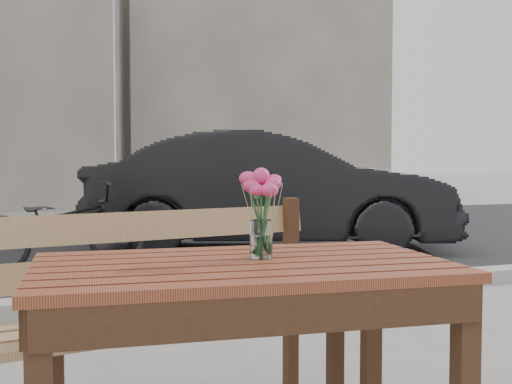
{
  "coord_description": "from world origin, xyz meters",
  "views": [
    {
      "loc": [
        -0.69,
        -1.72,
        1.11
      ],
      "look_at": [
        0.0,
        0.28,
        1.0
      ],
      "focal_mm": 45.0,
      "sensor_mm": 36.0,
      "label": 1
    }
  ],
  "objects_px": {
    "parked_car": "(271,191)",
    "bicycle": "(60,226)",
    "main_vase": "(261,202)",
    "main_table": "(243,303)"
  },
  "relations": [
    {
      "from": "parked_car",
      "to": "bicycle",
      "type": "relative_size",
      "value": 2.58
    },
    {
      "from": "main_vase",
      "to": "bicycle",
      "type": "relative_size",
      "value": 0.17
    },
    {
      "from": "main_table",
      "to": "main_vase",
      "type": "relative_size",
      "value": 4.58
    },
    {
      "from": "main_vase",
      "to": "parked_car",
      "type": "relative_size",
      "value": 0.07
    },
    {
      "from": "main_table",
      "to": "parked_car",
      "type": "height_order",
      "value": "parked_car"
    },
    {
      "from": "parked_car",
      "to": "bicycle",
      "type": "height_order",
      "value": "parked_car"
    },
    {
      "from": "main_table",
      "to": "bicycle",
      "type": "xyz_separation_m",
      "value": [
        -0.37,
        4.71,
        -0.22
      ]
    },
    {
      "from": "main_vase",
      "to": "parked_car",
      "type": "height_order",
      "value": "parked_car"
    },
    {
      "from": "main_table",
      "to": "main_vase",
      "type": "bearing_deg",
      "value": 37.36
    },
    {
      "from": "main_vase",
      "to": "bicycle",
      "type": "bearing_deg",
      "value": 95.47
    }
  ]
}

